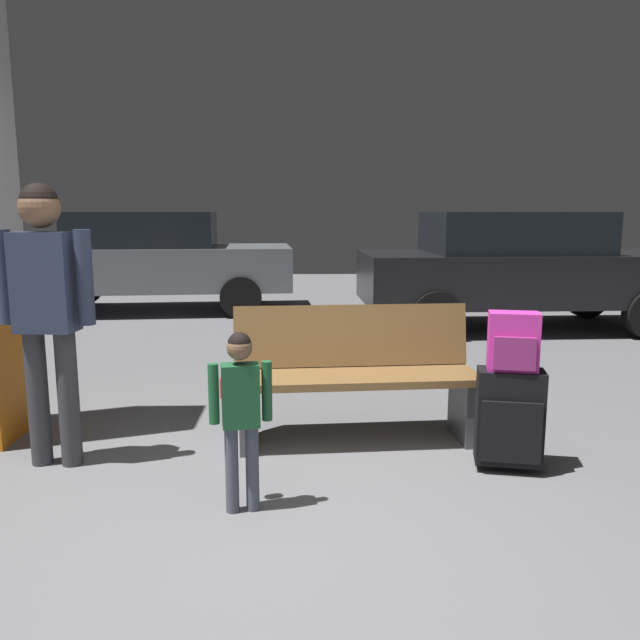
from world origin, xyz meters
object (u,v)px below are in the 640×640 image
object	(u,v)px
adult	(46,295)
parked_car_far	(153,259)
child	(240,403)
bench	(355,375)
backpack_bright	(513,342)
suitcase	(509,417)
parked_car_near	(518,267)

from	to	relation	value
adult	parked_car_far	world-z (taller)	adult
child	bench	bearing A→B (deg)	57.57
backpack_bright	suitcase	bearing A→B (deg)	70.14
suitcase	backpack_bright	distance (m)	0.45
backpack_bright	child	distance (m)	1.61
child	adult	bearing A→B (deg)	151.54
child	parked_car_far	xyz separation A→B (m)	(-1.99, 6.71, 0.23)
bench	parked_car_far	size ratio (longest dim) A/B	0.39
backpack_bright	parked_car_far	size ratio (longest dim) A/B	0.08
backpack_bright	adult	world-z (taller)	adult
suitcase	backpack_bright	xyz separation A→B (m)	(-0.00, -0.00, 0.45)
adult	bench	bearing A→B (deg)	11.97
child	parked_car_near	xyz separation A→B (m)	(3.10, 5.11, 0.23)
adult	child	bearing A→B (deg)	-28.46
bench	child	size ratio (longest dim) A/B	1.76
child	adult	world-z (taller)	adult
backpack_bright	parked_car_near	size ratio (longest dim) A/B	0.08
bench	parked_car_near	distance (m)	4.77
backpack_bright	parked_car_far	xyz separation A→B (m)	(-3.51, 6.22, 0.03)
backpack_bright	parked_car_near	xyz separation A→B (m)	(1.58, 4.62, 0.03)
bench	child	bearing A→B (deg)	-122.43
child	parked_car_far	world-z (taller)	parked_car_far
suitcase	child	xyz separation A→B (m)	(-1.52, -0.49, 0.25)
suitcase	parked_car_far	size ratio (longest dim) A/B	0.14
bench	suitcase	distance (m)	1.03
adult	suitcase	bearing A→B (deg)	-3.22
suitcase	parked_car_near	size ratio (longest dim) A/B	0.15
suitcase	parked_car_far	distance (m)	7.16
adult	backpack_bright	bearing A→B (deg)	-3.23
bench	adult	bearing A→B (deg)	-168.03
adult	parked_car_far	size ratio (longest dim) A/B	0.40
bench	suitcase	world-z (taller)	bench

